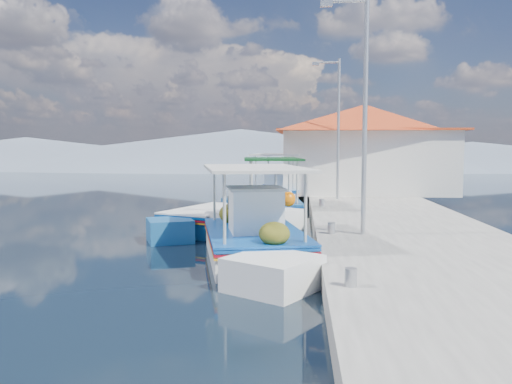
{
  "coord_description": "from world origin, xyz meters",
  "views": [
    {
      "loc": [
        2.98,
        -11.0,
        2.72
      ],
      "look_at": [
        1.57,
        5.07,
        1.3
      ],
      "focal_mm": 35.31,
      "sensor_mm": 36.0,
      "label": 1
    }
  ],
  "objects": [
    {
      "name": "lamp_post_near",
      "position": [
        4.51,
        2.0,
        3.85
      ],
      "size": [
        1.21,
        0.14,
        6.0
      ],
      "color": "#A5A8AD",
      "rests_on": "quay"
    },
    {
      "name": "bollards",
      "position": [
        3.8,
        5.25,
        0.65
      ],
      "size": [
        0.2,
        17.2,
        0.3
      ],
      "color": "#A5A8AD",
      "rests_on": "quay"
    },
    {
      "name": "harbor_building",
      "position": [
        6.2,
        15.0,
        2.78
      ],
      "size": [
        10.49,
        10.49,
        4.4
      ],
      "color": "silver",
      "rests_on": "quay"
    },
    {
      "name": "main_caique",
      "position": [
        1.88,
        1.14,
        0.48
      ],
      "size": [
        3.33,
        7.43,
        2.51
      ],
      "rotation": [
        0.0,
        0.0,
        -0.23
      ],
      "color": "white",
      "rests_on": "ground"
    },
    {
      "name": "caique_blue_hull",
      "position": [
        -0.0,
        5.26,
        0.3
      ],
      "size": [
        3.29,
        5.75,
        1.1
      ],
      "rotation": [
        0.0,
        0.0,
        0.38
      ],
      "color": "#195897",
      "rests_on": "ground"
    },
    {
      "name": "lamp_post_far",
      "position": [
        4.51,
        11.0,
        3.85
      ],
      "size": [
        1.21,
        0.14,
        6.0
      ],
      "color": "#A5A8AD",
      "rests_on": "quay"
    },
    {
      "name": "caique_green_canopy",
      "position": [
        1.92,
        8.18,
        0.39
      ],
      "size": [
        2.56,
        6.87,
        2.59
      ],
      "rotation": [
        0.0,
        0.0,
        -0.12
      ],
      "color": "white",
      "rests_on": "ground"
    },
    {
      "name": "quay",
      "position": [
        5.9,
        6.0,
        0.25
      ],
      "size": [
        5.0,
        44.0,
        0.5
      ],
      "primitive_type": "cube",
      "color": "#AFABA3",
      "rests_on": "ground"
    },
    {
      "name": "ground",
      "position": [
        0.0,
        0.0,
        0.0
      ],
      "size": [
        160.0,
        160.0,
        0.0
      ],
      "primitive_type": "plane",
      "color": "black",
      "rests_on": "ground"
    },
    {
      "name": "mountain_ridge",
      "position": [
        6.54,
        56.0,
        2.04
      ],
      "size": [
        171.4,
        96.0,
        5.5
      ],
      "color": "slate",
      "rests_on": "ground"
    },
    {
      "name": "caique_far",
      "position": [
        1.96,
        13.91,
        0.5
      ],
      "size": [
        2.73,
        7.66,
        2.69
      ],
      "rotation": [
        0.0,
        0.0,
        0.1
      ],
      "color": "white",
      "rests_on": "ground"
    }
  ]
}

